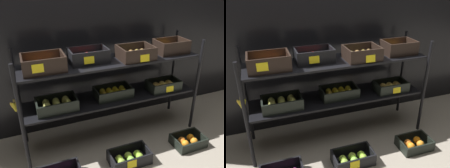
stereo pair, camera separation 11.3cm
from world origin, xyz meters
TOP-DOWN VIEW (x-y plane):
  - ground_plane at (0.00, 0.00)m, footprint 10.00×10.00m
  - storefront_wall at (0.00, 0.41)m, footprint 4.16×0.12m
  - display_rack at (-0.02, -0.01)m, footprint 1.87×0.46m
  - crate_ground_apple_green at (-0.01, -0.46)m, footprint 0.38×0.22m
  - crate_ground_orange at (0.65, -0.47)m, footprint 0.32×0.23m

SIDE VIEW (x-z plane):
  - ground_plane at x=0.00m, z-range 0.00..0.00m
  - crate_ground_orange at x=0.65m, z-range -0.01..0.10m
  - crate_ground_apple_green at x=-0.01m, z-range -0.01..0.11m
  - display_rack at x=-0.02m, z-range 0.18..1.20m
  - storefront_wall at x=0.00m, z-range 0.00..1.79m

